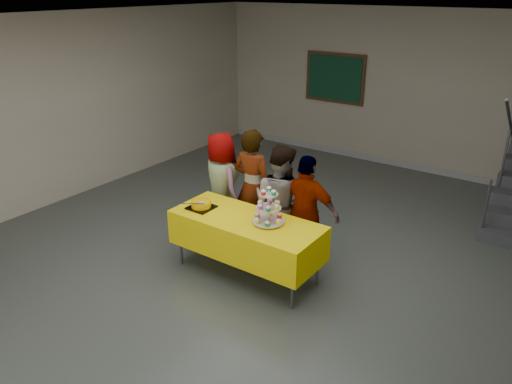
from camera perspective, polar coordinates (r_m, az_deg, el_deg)
room_shell at (r=5.50m, az=-0.54°, el=9.61°), size 10.00×10.04×3.02m
bake_table at (r=6.09m, az=-1.09°, el=-4.88°), size 1.88×0.78×0.77m
cupcake_stand at (r=5.82m, az=1.44°, el=-2.08°), size 0.38×0.38×0.44m
bear_cake at (r=6.29m, az=-6.29°, el=-1.35°), size 0.32×0.36×0.12m
schoolchild_a at (r=7.05m, az=-3.96°, el=0.83°), size 0.86×0.72×1.51m
schoolchild_b at (r=6.77m, az=-0.38°, el=0.52°), size 0.60×0.40×1.64m
schoolchild_c at (r=6.43m, az=2.75°, el=-1.20°), size 0.76×0.59×1.55m
schoolchild_d at (r=6.24m, az=5.75°, el=-2.37°), size 0.91×0.46×1.49m
noticeboard at (r=10.52m, az=9.00°, el=12.75°), size 1.30×0.05×1.00m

